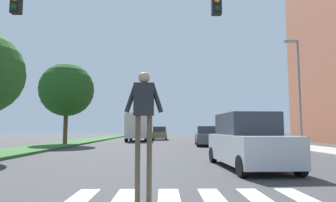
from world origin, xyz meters
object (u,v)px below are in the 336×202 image
Objects in this scene: street_lamp_right at (298,83)px; truck_box_delivery at (138,127)px; tree_far at (67,90)px; sedan_midblock at (207,137)px; pedestrian_performer at (144,115)px; traffic_light_gantry at (18,23)px; suv_crossing at (248,142)px; sedan_distant at (160,134)px.

street_lamp_right is 18.49m from truck_box_delivery.
sedan_midblock is (12.12, -0.70, -4.06)m from tree_far.
sedan_midblock is at bearing 77.83° from pedestrian_performer.
traffic_light_gantry is at bearing -75.59° from tree_far.
traffic_light_gantry is 25.08m from truck_box_delivery.
truck_box_delivery is (-6.03, 22.52, 0.70)m from suv_crossing.
traffic_light_gantry is (4.31, -16.77, -0.39)m from tree_far.
pedestrian_performer is at bearing -124.94° from suv_crossing.
truck_box_delivery is at bearing 87.25° from traffic_light_gantry.
tree_far is 1.58× the size of sedan_midblock.
suv_crossing is (-6.31, -9.07, -3.66)m from street_lamp_right.
pedestrian_performer is (-9.73, -13.96, -2.93)m from street_lamp_right.
tree_far reaches higher than suv_crossing.
street_lamp_right reaches higher than sedan_distant.
street_lamp_right is 1.82× the size of sedan_distant.
sedan_distant is (-0.16, 31.39, -0.88)m from pedestrian_performer.
suv_crossing reaches higher than sedan_midblock.
truck_box_delivery is (5.51, 8.12, -3.18)m from tree_far.
traffic_light_gantry is 8.37m from suv_crossing.
traffic_light_gantry is at bearing -161.80° from suv_crossing.
tree_far is 1.49× the size of suv_crossing.
sedan_midblock is (0.59, 13.70, -0.17)m from suv_crossing.
pedestrian_performer reaches higher than suv_crossing.
street_lamp_right is 1.21× the size of truck_box_delivery.
traffic_light_gantry reaches higher than pedestrian_performer.
street_lamp_right is 3.01× the size of pedestrian_performer.
tree_far is 2.82× the size of pedestrian_performer.
truck_box_delivery is at bearing 55.86° from tree_far.
sedan_distant is (-4.17, 12.80, 0.03)m from sedan_midblock.
pedestrian_performer is 27.54m from truck_box_delivery.
sedan_midblock is 13.46m from sedan_distant.
sedan_midblock is at bearing -3.32° from tree_far.
street_lamp_right reaches higher than pedestrian_performer.
sedan_distant is (7.96, 12.10, -4.03)m from tree_far.
street_lamp_right is 1.60× the size of suv_crossing.
truck_box_delivery reaches higher than sedan_distant.
suv_crossing is at bearing -124.83° from street_lamp_right.
tree_far is 0.93× the size of street_lamp_right.
suv_crossing is at bearing 55.06° from pedestrian_performer.
traffic_light_gantry is at bearing -97.20° from sedan_distant.
street_lamp_right is 11.64m from suv_crossing.
suv_crossing is at bearing -51.30° from tree_far.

